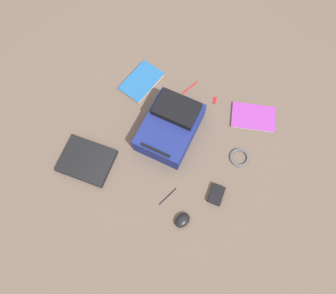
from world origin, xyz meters
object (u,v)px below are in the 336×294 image
(power_brick, at_px, (216,195))
(pen_blue, at_px, (190,88))
(book_comic, at_px, (142,81))
(backpack, at_px, (171,126))
(computer_mouse, at_px, (182,220))
(pen_black, at_px, (168,196))
(laptop, at_px, (87,161))
(cable_coil, at_px, (239,157))
(usb_stick, at_px, (215,100))
(book_manual, at_px, (253,117))

(power_brick, relative_size, pen_blue, 0.83)
(power_brick, bearing_deg, book_comic, -27.41)
(pen_blue, bearing_deg, power_brick, 132.42)
(backpack, relative_size, computer_mouse, 4.66)
(computer_mouse, bearing_deg, book_comic, -26.32)
(backpack, bearing_deg, computer_mouse, 128.26)
(pen_black, bearing_deg, laptop, 8.03)
(backpack, relative_size, pen_blue, 3.29)
(backpack, xyz_separation_m, pen_blue, (0.05, -0.32, -0.07))
(laptop, bearing_deg, power_brick, -163.34)
(backpack, xyz_separation_m, book_comic, (0.34, -0.20, -0.06))
(cable_coil, distance_m, usb_stick, 0.41)
(book_manual, distance_m, cable_coil, 0.29)
(computer_mouse, bearing_deg, pen_blue, -46.31)
(cable_coil, relative_size, pen_black, 0.86)
(laptop, height_order, pen_black, laptop)
(laptop, xyz_separation_m, book_comic, (0.02, -0.63, -0.01))
(book_comic, distance_m, computer_mouse, 0.93)
(book_manual, distance_m, pen_black, 0.74)
(power_brick, xyz_separation_m, usb_stick, (0.30, -0.54, -0.01))
(book_comic, bearing_deg, backpack, 150.44)
(computer_mouse, xyz_separation_m, usb_stick, (0.21, -0.76, -0.02))
(computer_mouse, height_order, pen_blue, computer_mouse)
(book_comic, distance_m, cable_coil, 0.80)
(computer_mouse, xyz_separation_m, pen_blue, (0.40, -0.76, -0.02))
(book_manual, xyz_separation_m, pen_black, (0.20, 0.71, -0.00))
(pen_blue, height_order, usb_stick, pen_blue)
(book_manual, distance_m, pen_blue, 0.45)
(backpack, distance_m, laptop, 0.54)
(laptop, height_order, book_manual, laptop)
(book_manual, height_order, pen_black, book_manual)
(book_comic, distance_m, pen_blue, 0.32)
(book_manual, xyz_separation_m, power_brick, (-0.04, 0.56, 0.01))
(book_comic, bearing_deg, book_manual, -168.32)
(pen_black, height_order, pen_blue, pen_blue)
(pen_black, relative_size, usb_stick, 2.68)
(backpack, relative_size, book_manual, 1.36)
(book_manual, height_order, usb_stick, book_manual)
(backpack, height_order, usb_stick, backpack)
(backpack, xyz_separation_m, usb_stick, (-0.13, -0.33, -0.07))
(backpack, height_order, pen_blue, backpack)
(cable_coil, bearing_deg, pen_black, 60.32)
(book_manual, distance_m, computer_mouse, 0.79)
(pen_blue, bearing_deg, laptop, 70.57)
(backpack, relative_size, cable_coil, 3.79)
(cable_coil, bearing_deg, backpack, 8.19)
(book_comic, relative_size, cable_coil, 2.54)
(cable_coil, bearing_deg, book_manual, -80.94)
(computer_mouse, bearing_deg, pen_black, -11.39)
(laptop, bearing_deg, computer_mouse, 179.96)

